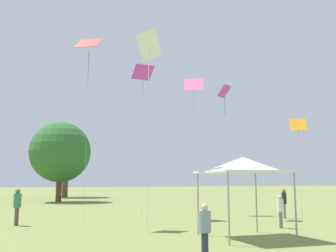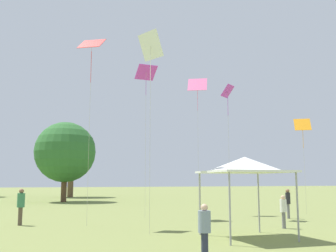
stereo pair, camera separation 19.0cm
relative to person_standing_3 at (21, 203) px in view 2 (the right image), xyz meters
name	(u,v)px [view 2 (the right image)]	position (x,y,z in m)	size (l,w,h in m)	color
person_standing_3	(21,203)	(0.00, 0.00, 0.00)	(0.51, 0.51, 1.83)	brown
person_standing_4	(205,227)	(4.72, -11.35, -0.17)	(0.39, 0.39, 1.56)	#282D42
person_standing_5	(283,209)	(11.60, -5.87, -0.17)	(0.43, 0.43, 1.54)	slate
person_standing_6	(288,200)	(14.97, -1.91, -0.02)	(0.39, 0.39, 1.75)	slate
canopy_tent	(245,165)	(8.22, -7.98, 1.75)	(3.28, 3.28, 3.17)	white
kite_0	(146,75)	(7.21, 1.85, 7.90)	(1.27, 1.06, 9.53)	#B738C6
kite_4	(228,95)	(11.83, -0.48, 6.48)	(1.04, 0.95, 8.17)	#B738C6
kite_5	(151,49)	(4.99, -5.64, 6.95)	(0.93, 1.31, 8.75)	white
kite_6	(197,86)	(11.55, 3.28, 7.86)	(1.62, 1.44, 9.63)	pink
kite_7	(302,126)	(17.94, 0.00, 4.88)	(1.28, 1.15, 6.52)	orange
kite_9	(92,47)	(3.07, -1.63, 8.10)	(1.58, 1.51, 9.77)	red
distant_tree_1	(72,150)	(6.97, 35.22, 5.57)	(6.66, 6.66, 10.04)	brown
distant_tree_3	(65,152)	(4.66, 22.61, 4.28)	(6.60, 6.60, 8.69)	brown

